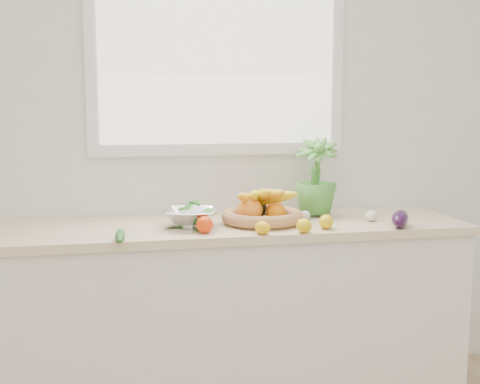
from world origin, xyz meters
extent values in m
cube|color=white|center=(0.00, 2.25, 1.35)|extent=(4.50, 0.02, 2.70)
cube|color=silver|center=(0.00, 1.95, 0.43)|extent=(2.20, 0.58, 0.86)
cube|color=beige|center=(0.00, 1.95, 0.88)|extent=(2.24, 0.62, 0.04)
cube|color=white|center=(0.00, 2.23, 1.75)|extent=(1.30, 0.03, 1.10)
cube|color=white|center=(0.00, 2.21, 1.75)|extent=(1.18, 0.01, 0.98)
sphere|color=#F23B07|center=(-0.14, 1.75, 0.94)|extent=(0.09, 0.09, 0.07)
ellipsoid|color=#E2BB0C|center=(0.28, 1.67, 0.93)|extent=(0.08, 0.09, 0.06)
ellipsoid|color=#E6B80C|center=(0.41, 1.73, 0.93)|extent=(0.09, 0.10, 0.07)
ellipsoid|color=yellow|center=(0.10, 1.67, 0.93)|extent=(0.09, 0.09, 0.06)
sphere|color=#A9160D|center=(0.07, 1.91, 0.94)|extent=(0.09, 0.09, 0.08)
cube|color=tan|center=(0.14, 1.80, 0.92)|extent=(0.12, 0.07, 0.04)
ellipsoid|color=silver|center=(0.71, 1.92, 0.92)|extent=(0.06, 0.06, 0.04)
ellipsoid|color=silver|center=(0.38, 1.97, 0.92)|extent=(0.05, 0.05, 0.04)
ellipsoid|color=silver|center=(0.68, 1.87, 0.92)|extent=(0.07, 0.07, 0.05)
ellipsoid|color=#2C0F37|center=(0.75, 1.71, 0.94)|extent=(0.16, 0.21, 0.08)
ellipsoid|color=#1F591A|center=(-0.50, 1.67, 0.92)|extent=(0.05, 0.22, 0.04)
sphere|color=red|center=(0.09, 1.69, 0.91)|extent=(0.04, 0.04, 0.03)
imported|color=#489435|center=(0.46, 2.06, 1.10)|extent=(0.27, 0.27, 0.38)
cylinder|color=#A68D4A|center=(0.15, 1.92, 0.91)|extent=(0.37, 0.37, 0.01)
torus|color=#AA794B|center=(0.15, 1.92, 0.93)|extent=(0.44, 0.44, 0.06)
sphere|color=orange|center=(0.09, 1.89, 0.97)|extent=(0.13, 0.13, 0.12)
sphere|color=orange|center=(0.21, 1.86, 0.96)|extent=(0.10, 0.10, 0.09)
sphere|color=#F04F07|center=(0.23, 1.96, 0.95)|extent=(0.10, 0.10, 0.08)
ellipsoid|color=black|center=(0.14, 1.99, 0.97)|extent=(0.11, 0.11, 0.12)
ellipsoid|color=#FFA915|center=(0.08, 1.91, 1.02)|extent=(0.17, 0.25, 0.11)
ellipsoid|color=yellow|center=(0.11, 1.91, 1.03)|extent=(0.09, 0.26, 0.11)
ellipsoid|color=yellow|center=(0.14, 1.91, 1.04)|extent=(0.08, 0.26, 0.11)
ellipsoid|color=#FFAD15|center=(0.18, 1.91, 1.03)|extent=(0.15, 0.25, 0.11)
ellipsoid|color=yellow|center=(0.21, 1.91, 1.02)|extent=(0.22, 0.21, 0.11)
cylinder|color=silver|center=(-0.19, 1.89, 0.91)|extent=(0.12, 0.12, 0.02)
imported|color=silver|center=(-0.19, 1.89, 0.95)|extent=(0.30, 0.30, 0.06)
ellipsoid|color=#286A1A|center=(-0.19, 1.89, 0.99)|extent=(0.22, 0.22, 0.08)
camera|label=1|loc=(-0.49, -0.79, 1.44)|focal=45.00mm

